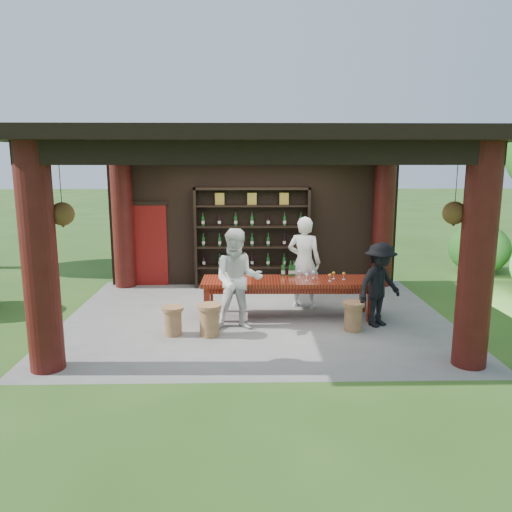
{
  "coord_description": "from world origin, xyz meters",
  "views": [
    {
      "loc": [
        -0.23,
        -9.42,
        3.04
      ],
      "look_at": [
        0.0,
        0.4,
        1.15
      ],
      "focal_mm": 35.0,
      "sensor_mm": 36.0,
      "label": 1
    }
  ],
  "objects_px": {
    "stool_far_left": "(173,320)",
    "guest_woman": "(238,280)",
    "wine_shelf": "(252,237)",
    "tasting_table": "(288,285)",
    "guest_man": "(380,285)",
    "stool_near_left": "(209,319)",
    "host": "(304,262)",
    "napkin_basket": "(230,276)",
    "stool_near_right": "(353,315)"
  },
  "relations": [
    {
      "from": "wine_shelf",
      "to": "tasting_table",
      "type": "height_order",
      "value": "wine_shelf"
    },
    {
      "from": "wine_shelf",
      "to": "stool_far_left",
      "type": "relative_size",
      "value": 5.31
    },
    {
      "from": "host",
      "to": "guest_woman",
      "type": "distance_m",
      "value": 1.95
    },
    {
      "from": "napkin_basket",
      "to": "tasting_table",
      "type": "bearing_deg",
      "value": 0.79
    },
    {
      "from": "stool_near_right",
      "to": "guest_woman",
      "type": "distance_m",
      "value": 2.18
    },
    {
      "from": "guest_man",
      "to": "stool_far_left",
      "type": "bearing_deg",
      "value": 152.76
    },
    {
      "from": "stool_far_left",
      "to": "host",
      "type": "xyz_separation_m",
      "value": [
        2.51,
        1.69,
        0.68
      ]
    },
    {
      "from": "stool_far_left",
      "to": "guest_woman",
      "type": "height_order",
      "value": "guest_woman"
    },
    {
      "from": "tasting_table",
      "to": "stool_near_right",
      "type": "distance_m",
      "value": 1.45
    },
    {
      "from": "stool_near_right",
      "to": "stool_far_left",
      "type": "relative_size",
      "value": 1.02
    },
    {
      "from": "host",
      "to": "guest_man",
      "type": "xyz_separation_m",
      "value": [
        1.25,
        -1.28,
        -0.17
      ]
    },
    {
      "from": "guest_woman",
      "to": "guest_man",
      "type": "xyz_separation_m",
      "value": [
        2.61,
        0.13,
        -0.14
      ]
    },
    {
      "from": "guest_man",
      "to": "napkin_basket",
      "type": "distance_m",
      "value": 2.84
    },
    {
      "from": "tasting_table",
      "to": "host",
      "type": "distance_m",
      "value": 0.84
    },
    {
      "from": "guest_woman",
      "to": "napkin_basket",
      "type": "relative_size",
      "value": 7.13
    },
    {
      "from": "guest_woman",
      "to": "guest_man",
      "type": "bearing_deg",
      "value": 0.61
    },
    {
      "from": "stool_far_left",
      "to": "host",
      "type": "distance_m",
      "value": 3.1
    },
    {
      "from": "tasting_table",
      "to": "host",
      "type": "xyz_separation_m",
      "value": [
        0.39,
        0.67,
        0.32
      ]
    },
    {
      "from": "tasting_table",
      "to": "host",
      "type": "bearing_deg",
      "value": 59.54
    },
    {
      "from": "tasting_table",
      "to": "stool_near_right",
      "type": "relative_size",
      "value": 6.36
    },
    {
      "from": "wine_shelf",
      "to": "stool_far_left",
      "type": "bearing_deg",
      "value": -112.88
    },
    {
      "from": "wine_shelf",
      "to": "stool_near_right",
      "type": "xyz_separation_m",
      "value": [
        1.78,
        -3.27,
        -0.93
      ]
    },
    {
      "from": "stool_far_left",
      "to": "napkin_basket",
      "type": "height_order",
      "value": "napkin_basket"
    },
    {
      "from": "stool_far_left",
      "to": "guest_man",
      "type": "height_order",
      "value": "guest_man"
    },
    {
      "from": "tasting_table",
      "to": "guest_man",
      "type": "xyz_separation_m",
      "value": [
        1.64,
        -0.61,
        0.15
      ]
    },
    {
      "from": "wine_shelf",
      "to": "host",
      "type": "relative_size",
      "value": 1.44
    },
    {
      "from": "guest_man",
      "to": "wine_shelf",
      "type": "bearing_deg",
      "value": 93.79
    },
    {
      "from": "tasting_table",
      "to": "stool_near_left",
      "type": "relative_size",
      "value": 5.92
    },
    {
      "from": "stool_near_left",
      "to": "stool_far_left",
      "type": "relative_size",
      "value": 1.1
    },
    {
      "from": "wine_shelf",
      "to": "guest_woman",
      "type": "bearing_deg",
      "value": -95.5
    },
    {
      "from": "tasting_table",
      "to": "napkin_basket",
      "type": "bearing_deg",
      "value": -179.21
    },
    {
      "from": "stool_far_left",
      "to": "guest_man",
      "type": "bearing_deg",
      "value": 6.31
    },
    {
      "from": "guest_woman",
      "to": "napkin_basket",
      "type": "height_order",
      "value": "guest_woman"
    },
    {
      "from": "stool_near_left",
      "to": "stool_near_right",
      "type": "distance_m",
      "value": 2.59
    },
    {
      "from": "wine_shelf",
      "to": "stool_far_left",
      "type": "distance_m",
      "value": 3.84
    },
    {
      "from": "wine_shelf",
      "to": "napkin_basket",
      "type": "xyz_separation_m",
      "value": [
        -0.47,
        -2.43,
        -0.39
      ]
    },
    {
      "from": "tasting_table",
      "to": "stool_far_left",
      "type": "height_order",
      "value": "tasting_table"
    },
    {
      "from": "stool_near_left",
      "to": "guest_woman",
      "type": "distance_m",
      "value": 0.87
    },
    {
      "from": "tasting_table",
      "to": "napkin_basket",
      "type": "distance_m",
      "value": 1.15
    },
    {
      "from": "wine_shelf",
      "to": "host",
      "type": "distance_m",
      "value": 2.05
    },
    {
      "from": "host",
      "to": "napkin_basket",
      "type": "xyz_separation_m",
      "value": [
        -1.53,
        -0.68,
        -0.14
      ]
    },
    {
      "from": "tasting_table",
      "to": "napkin_basket",
      "type": "relative_size",
      "value": 12.94
    },
    {
      "from": "wine_shelf",
      "to": "napkin_basket",
      "type": "distance_m",
      "value": 2.5
    },
    {
      "from": "tasting_table",
      "to": "stool_near_right",
      "type": "height_order",
      "value": "tasting_table"
    },
    {
      "from": "host",
      "to": "napkin_basket",
      "type": "distance_m",
      "value": 1.68
    },
    {
      "from": "stool_near_left",
      "to": "guest_man",
      "type": "bearing_deg",
      "value": 8.63
    },
    {
      "from": "stool_near_right",
      "to": "stool_near_left",
      "type": "bearing_deg",
      "value": -175.06
    },
    {
      "from": "wine_shelf",
      "to": "stool_far_left",
      "type": "height_order",
      "value": "wine_shelf"
    },
    {
      "from": "guest_man",
      "to": "stool_near_right",
      "type": "bearing_deg",
      "value": 171.83
    },
    {
      "from": "host",
      "to": "stool_near_left",
      "type": "bearing_deg",
      "value": 63.66
    }
  ]
}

